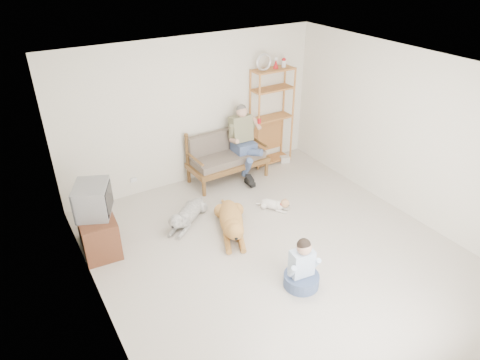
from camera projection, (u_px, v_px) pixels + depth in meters
floor at (278, 253)px, 6.38m from camera, size 5.50×5.50×0.00m
ceiling at (288, 74)px, 5.05m from camera, size 5.50×5.50×0.00m
wall_back at (193, 112)px, 7.76m from camera, size 5.00×0.00×5.00m
wall_front at (471, 306)px, 3.66m from camera, size 5.00×0.00×5.00m
wall_left at (93, 232)px, 4.59m from camera, size 0.00×5.50×5.50m
wall_right at (409, 135)px, 6.84m from camera, size 0.00×5.50×5.50m
loveseat at (226, 155)px, 8.18m from camera, size 1.52×0.75×0.95m
man at (246, 147)px, 8.06m from camera, size 0.55×0.78×1.26m
etagere at (271, 117)px, 8.51m from camera, size 0.87×0.38×2.27m
book_stack at (285, 159)px, 8.96m from camera, size 0.23×0.19×0.12m
tv_stand at (97, 231)px, 6.35m from camera, size 0.57×0.94×0.60m
crt_tv at (93, 199)px, 6.12m from camera, size 0.65×0.71×0.48m
wall_outlet at (134, 180)px, 7.70m from camera, size 0.12×0.02×0.08m
golden_retriever at (232, 222)px, 6.76m from camera, size 0.75×1.43×0.46m
shaggy_dog at (187, 215)px, 6.99m from camera, size 0.99×0.88×0.37m
terrier at (276, 204)px, 7.36m from camera, size 0.42×0.55×0.24m
child at (302, 269)px, 5.67m from camera, size 0.48×0.48×0.76m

